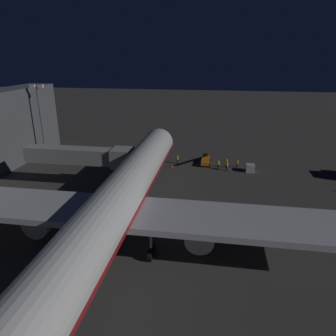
{
  "coord_description": "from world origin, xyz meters",
  "views": [
    {
      "loc": [
        -10.63,
        40.29,
        21.24
      ],
      "look_at": [
        -3.0,
        -7.28,
        3.5
      ],
      "focal_mm": 33.12,
      "sensor_mm": 36.0,
      "label": 1
    }
  ],
  "objects": [
    {
      "name": "ground_plane",
      "position": [
        0.0,
        0.0,
        0.0
      ],
      "size": [
        320.0,
        320.0,
        0.0
      ],
      "primitive_type": "plane",
      "color": "#383533"
    },
    {
      "name": "airliner_at_gate",
      "position": [
        0.0,
        11.81,
        5.48
      ],
      "size": [
        49.0,
        60.06,
        20.12
      ],
      "color": "silver",
      "rests_on": "ground_plane"
    },
    {
      "name": "jet_bridge",
      "position": [
        10.04,
        -5.13,
        5.59
      ],
      "size": [
        18.22,
        3.4,
        7.12
      ],
      "color": "#9E9E99",
      "rests_on": "ground_plane"
    },
    {
      "name": "apron_floodlight_mast",
      "position": [
        25.5,
        -18.52,
        9.18
      ],
      "size": [
        2.9,
        0.5,
        15.56
      ],
      "color": "#59595E",
      "rests_on": "ground_plane"
    },
    {
      "name": "belt_loader",
      "position": [
        -8.71,
        -20.46,
        0.85
      ],
      "size": [
        1.96,
        8.36,
        3.61
      ],
      "color": "orange",
      "rests_on": "ground_plane"
    },
    {
      "name": "baggage_container_near_belt",
      "position": [
        -17.38,
        -17.2,
        0.73
      ],
      "size": [
        1.6,
        1.69,
        1.46
      ],
      "primitive_type": "cube",
      "color": "#B7BABF",
      "rests_on": "ground_plane"
    },
    {
      "name": "ground_crew_near_nose_gear",
      "position": [
        -12.95,
        -18.71,
        1.03
      ],
      "size": [
        0.4,
        0.4,
        1.87
      ],
      "color": "black",
      "rests_on": "ground_plane"
    },
    {
      "name": "ground_crew_by_belt_loader",
      "position": [
        -3.01,
        -19.53,
        1.01
      ],
      "size": [
        0.4,
        0.4,
        1.83
      ],
      "color": "black",
      "rests_on": "ground_plane"
    },
    {
      "name": "ground_crew_marshaller_fwd",
      "position": [
        -12.99,
        -16.88,
        1.02
      ],
      "size": [
        0.4,
        0.4,
        1.85
      ],
      "color": "black",
      "rests_on": "ground_plane"
    },
    {
      "name": "ground_crew_under_port_wing",
      "position": [
        -11.35,
        -17.74,
        0.99
      ],
      "size": [
        0.4,
        0.4,
        1.79
      ],
      "color": "black",
      "rests_on": "ground_plane"
    },
    {
      "name": "ground_crew_by_tug",
      "position": [
        -15.04,
        -19.2,
        0.94
      ],
      "size": [
        0.4,
        0.4,
        1.71
      ],
      "color": "black",
      "rests_on": "ground_plane"
    },
    {
      "name": "traffic_cone_nose_port",
      "position": [
        -2.2,
        -17.28,
        0.28
      ],
      "size": [
        0.36,
        0.36,
        0.55
      ],
      "primitive_type": "cone",
      "color": "orange",
      "rests_on": "ground_plane"
    },
    {
      "name": "traffic_cone_nose_starboard",
      "position": [
        2.2,
        -17.28,
        0.28
      ],
      "size": [
        0.36,
        0.36,
        0.55
      ],
      "primitive_type": "cone",
      "color": "orange",
      "rests_on": "ground_plane"
    }
  ]
}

